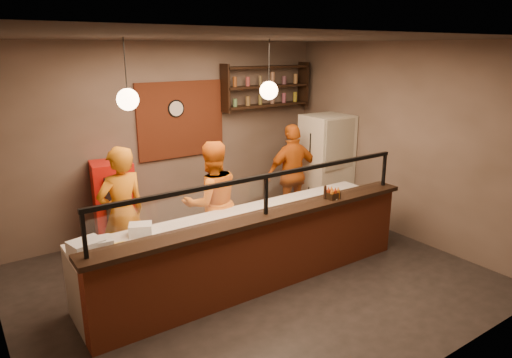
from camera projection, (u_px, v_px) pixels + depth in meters
floor at (253, 280)px, 6.31m from camera, size 6.00×6.00×0.00m
ceiling at (252, 38)px, 5.43m from camera, size 6.00×6.00×0.00m
wall_back at (171, 138)px, 7.85m from camera, size 6.00×0.00×6.00m
wall_right at (403, 142)px, 7.51m from camera, size 0.00×5.00×5.00m
wall_front at (417, 229)px, 3.90m from camera, size 6.00×0.00×6.00m
brick_patch at (181, 120)px, 7.85m from camera, size 1.60×0.04×1.30m
service_counter at (266, 254)px, 5.94m from camera, size 4.60×0.25×1.00m
counter_ledge at (266, 216)px, 5.79m from camera, size 4.70×0.37×0.06m
worktop_cabinet at (245, 246)px, 6.35m from camera, size 4.60×0.75×0.85m
worktop at (244, 216)px, 6.23m from camera, size 4.60×0.75×0.05m
sneeze_guard at (266, 191)px, 5.70m from camera, size 4.50×0.05×0.52m
wall_shelving at (266, 86)px, 8.52m from camera, size 1.84×0.28×0.85m
wall_clock at (176, 109)px, 7.73m from camera, size 0.30×0.04×0.30m
pendant_left at (128, 99)px, 4.94m from camera, size 0.24×0.24×0.77m
pendant_right at (269, 90)px, 5.98m from camera, size 0.24×0.24×0.77m
cook_left at (122, 214)px, 6.14m from camera, size 0.75×0.56×1.87m
cook_mid at (212, 203)px, 6.66m from camera, size 0.97×0.80×1.83m
cook_right at (293, 174)px, 8.20m from camera, size 1.11×0.58×1.81m
fridge at (326, 166)px, 8.55m from camera, size 0.83×0.78×1.91m
red_cooler at (115, 205)px, 7.18m from camera, size 0.69×0.65×1.41m
pizza_dough at (288, 205)px, 6.59m from camera, size 0.68×0.68×0.01m
prep_tub_a at (98, 246)px, 5.06m from camera, size 0.33×0.27×0.15m
prep_tub_b at (141, 229)px, 5.54m from camera, size 0.33×0.31×0.14m
prep_tub_c at (86, 248)px, 4.98m from camera, size 0.39×0.34×0.17m
rolling_pin at (109, 247)px, 5.14m from camera, size 0.36×0.09×0.06m
condiment_caddy at (333, 196)px, 6.36m from camera, size 0.18×0.14×0.09m
pepper_mill at (325, 192)px, 6.35m from camera, size 0.04×0.04×0.19m
small_plate at (332, 198)px, 6.38m from camera, size 0.21×0.21×0.01m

